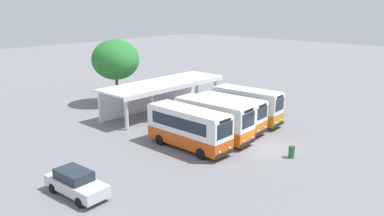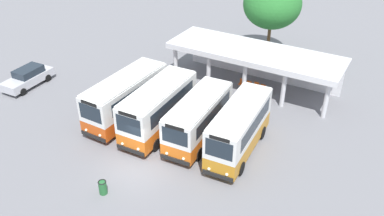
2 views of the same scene
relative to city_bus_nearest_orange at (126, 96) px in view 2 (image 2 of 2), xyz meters
name	(u,v)px [view 2 (image 2 of 2)]	position (x,y,z in m)	size (l,w,h in m)	color
ground_plane	(137,171)	(4.33, -4.70, -1.86)	(180.00, 180.00, 0.00)	slate
city_bus_nearest_orange	(126,96)	(0.00, 0.00, 0.00)	(2.49, 7.67, 3.38)	black
city_bus_second_in_row	(159,107)	(3.01, -0.15, 0.06)	(2.61, 7.34, 3.50)	black
city_bus_middle_cream	(199,117)	(6.01, 0.29, -0.09)	(2.63, 7.01, 3.22)	black
city_bus_fourth_amber	(239,128)	(9.01, 0.39, 0.04)	(2.58, 7.19, 3.47)	black
parked_car_flank	(28,77)	(-10.66, -0.25, -1.03)	(2.01, 4.66, 1.62)	black
terminal_canopy	(256,57)	(6.25, 9.94, 0.69)	(14.65, 4.77, 3.40)	silver
waiting_chair_end_by_column	(242,83)	(5.61, 8.62, -1.34)	(0.46, 0.46, 0.86)	slate
waiting_chair_second_from_end	(248,85)	(6.25, 8.57, -1.34)	(0.46, 0.46, 0.86)	slate
waiting_chair_middle_seat	(256,86)	(6.90, 8.70, -1.34)	(0.46, 0.46, 0.86)	slate
waiting_chair_fourth_seat	(263,89)	(7.55, 8.58, -1.34)	(0.46, 0.46, 0.86)	slate
roadside_tree_behind_canopy	(272,4)	(5.04, 16.19, 3.45)	(5.51, 5.51, 7.66)	brown
litter_bin_apron	(103,187)	(3.85, -7.32, -1.41)	(0.49, 0.49, 0.90)	#266633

